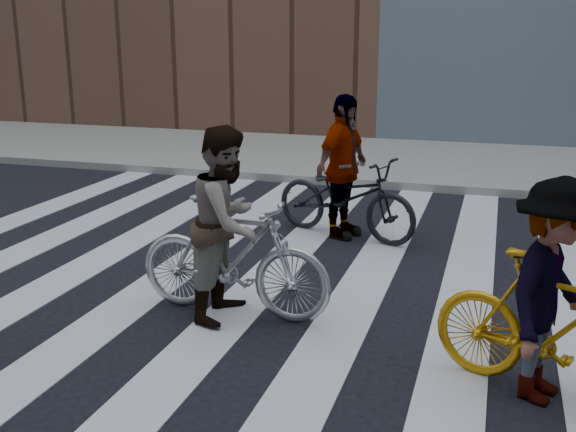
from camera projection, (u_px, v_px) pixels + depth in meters
The scene contains 9 objects.
ground at pixel (219, 277), 7.75m from camera, with size 100.00×100.00×0.00m, color black.
sidewalk_far at pixel (355, 158), 14.63m from camera, with size 100.00×5.00×0.15m, color gray.
zebra_crosswalk at pixel (219, 276), 7.75m from camera, with size 8.25×10.00×0.01m.
bike_silver_mid at pixel (233, 257), 6.56m from camera, with size 0.56×2.00×1.20m, color #ABADB6.
bike_yellow_right at pixel (554, 330), 5.04m from camera, with size 0.53×1.89×1.14m, color #C8850B.
bike_dark_rear at pixel (345, 197), 9.12m from camera, with size 0.74×2.12×1.12m, color black.
rider_mid at pixel (228, 223), 6.48m from camera, with size 0.92×0.71×1.88m, color slate.
rider_right at pixel (551, 292), 4.97m from camera, with size 1.12×0.64×1.73m, color slate.
rider_rear at pixel (342, 167), 9.03m from camera, with size 1.14×0.47×1.94m, color slate.
Camera 1 is at (2.95, -6.71, 2.71)m, focal length 42.00 mm.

